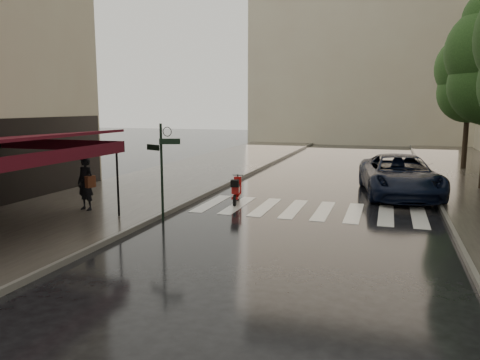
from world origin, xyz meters
The scene contains 11 objects.
ground centered at (0.00, 0.00, 0.00)m, with size 120.00×120.00×0.00m, color black.
sidewalk_near centered at (-4.50, 12.00, 0.06)m, with size 6.00×60.00×0.12m, color #38332D.
curb_near centered at (-1.45, 12.00, 0.07)m, with size 0.12×60.00×0.16m, color #595651.
curb_far centered at (7.45, 12.00, 0.07)m, with size 0.12×60.00×0.16m, color #595651.
crosswalk centered at (2.98, 6.00, 0.01)m, with size 7.85×3.20×0.01m.
signpost centered at (-1.19, 3.00, 1.83)m, with size 1.17×0.29×3.10m.
backdrop_building centered at (3.00, 38.00, 10.00)m, with size 22.00×6.00×20.00m, color tan.
tree_far centered at (9.70, 19.00, 5.46)m, with size 3.80×3.80×8.16m.
pedestrian_with_umbrella centered at (-4.18, 3.19, 1.81)m, with size 1.33×1.35×2.55m.
scooter centered at (0.19, 6.31, 0.47)m, with size 0.58×1.53×1.01m.
parked_car centered at (6.06, 9.79, 0.84)m, with size 2.78×6.03×1.68m, color black.
Camera 1 is at (5.57, -10.14, 3.62)m, focal length 35.00 mm.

